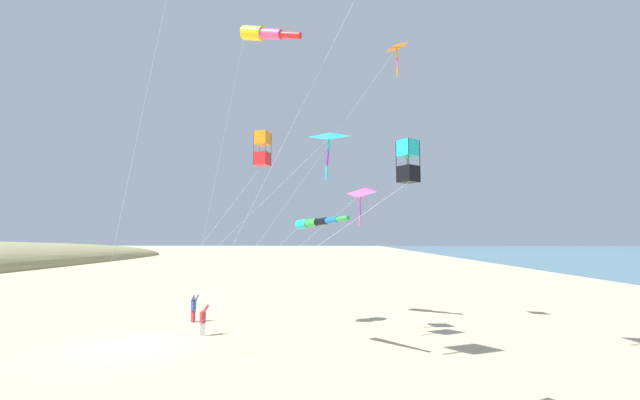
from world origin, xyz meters
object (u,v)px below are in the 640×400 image
at_px(kite_box_teal_far_right, 407,162).
at_px(kite_box_black_fish_shape, 262,149).
at_px(person_child_green_jacket, 203,319).
at_px(kite_windsock_purple_drifting, 315,223).
at_px(kite_delta_blue_topmost, 329,137).
at_px(kite_delta_white_trailing, 396,48).
at_px(person_adult_flyer, 193,307).
at_px(kite_delta_long_streamer_left, 360,193).
at_px(kite_windsock_rainbow_low_near, 263,34).

distance_m(kite_box_teal_far_right, kite_box_black_fish_shape, 13.94).
height_order(person_child_green_jacket, kite_windsock_purple_drifting, kite_windsock_purple_drifting).
bearing_deg(kite_delta_blue_topmost, kite_box_black_fish_shape, 140.49).
bearing_deg(person_child_green_jacket, kite_box_black_fish_shape, 18.74).
height_order(kite_delta_blue_topmost, kite_box_black_fish_shape, kite_box_black_fish_shape).
distance_m(kite_box_teal_far_right, kite_delta_white_trailing, 15.89).
relative_size(person_adult_flyer, kite_delta_long_streamer_left, 0.17).
bearing_deg(kite_box_black_fish_shape, person_adult_flyer, 152.00).
height_order(person_adult_flyer, kite_windsock_rainbow_low_near, kite_windsock_rainbow_low_near).
relative_size(kite_box_black_fish_shape, kite_windsock_purple_drifting, 1.43).
bearing_deg(kite_windsock_purple_drifting, kite_windsock_rainbow_low_near, 126.77).
bearing_deg(kite_windsock_purple_drifting, kite_delta_long_streamer_left, 55.59).
distance_m(person_adult_flyer, kite_windsock_rainbow_low_near, 17.96).
xyz_separation_m(kite_delta_white_trailing, kite_delta_long_streamer_left, (-2.35, -1.19, -9.16)).
xyz_separation_m(person_child_green_jacket, kite_box_black_fish_shape, (2.97, 1.01, 9.75)).
height_order(person_adult_flyer, kite_box_black_fish_shape, kite_box_black_fish_shape).
bearing_deg(kite_delta_white_trailing, kite_windsock_purple_drifting, -135.29).
height_order(person_child_green_jacket, kite_box_teal_far_right, kite_box_teal_far_right).
relative_size(person_child_green_jacket, kite_windsock_rainbow_low_near, 0.09).
distance_m(kite_box_teal_far_right, kite_delta_blue_topmost, 9.46).
bearing_deg(person_adult_flyer, kite_delta_white_trailing, -8.85).
distance_m(kite_delta_white_trailing, kite_delta_blue_topmost, 8.66).
bearing_deg(person_adult_flyer, kite_box_teal_far_right, -52.49).
xyz_separation_m(person_adult_flyer, kite_windsock_purple_drifting, (8.16, -6.72, 5.12)).
xyz_separation_m(kite_box_teal_far_right, kite_windsock_purple_drifting, (-3.00, 7.81, -1.34)).
height_order(person_child_green_jacket, kite_box_black_fish_shape, kite_box_black_fish_shape).
xyz_separation_m(kite_delta_white_trailing, kite_box_black_fish_shape, (-8.12, -0.54, -6.38)).
bearing_deg(kite_delta_blue_topmost, kite_delta_long_streamer_left, 57.14).
bearing_deg(kite_delta_white_trailing, kite_box_black_fish_shape, -176.19).
height_order(kite_delta_blue_topmost, kite_windsock_rainbow_low_near, kite_windsock_rainbow_low_near).
bearing_deg(kite_box_teal_far_right, kite_windsock_rainbow_low_near, 117.55).
relative_size(kite_box_teal_far_right, kite_windsock_purple_drifting, 1.28).
distance_m(kite_delta_blue_topmost, kite_box_black_fish_shape, 5.24).
distance_m(person_child_green_jacket, kite_windsock_rainbow_low_near, 17.59).
bearing_deg(kite_windsock_rainbow_low_near, kite_delta_blue_topmost, -42.79).
distance_m(kite_delta_blue_topmost, kite_windsock_purple_drifting, 4.52).
height_order(person_child_green_jacket, kite_delta_long_streamer_left, kite_delta_long_streamer_left).
xyz_separation_m(kite_delta_white_trailing, kite_windsock_rainbow_low_near, (-8.32, 0.06, 1.17)).
bearing_deg(kite_delta_long_streamer_left, kite_windsock_purple_drifting, -124.41).
bearing_deg(kite_box_teal_far_right, person_adult_flyer, 127.51).
bearing_deg(kite_delta_long_streamer_left, kite_windsock_rainbow_low_near, 168.23).
bearing_deg(person_adult_flyer, kite_delta_long_streamer_left, -16.83).
height_order(kite_delta_long_streamer_left, kite_windsock_purple_drifting, kite_delta_long_streamer_left).
height_order(person_adult_flyer, person_child_green_jacket, person_adult_flyer).
xyz_separation_m(kite_box_teal_far_right, kite_box_black_fish_shape, (-6.35, 11.98, 3.25)).
height_order(person_adult_flyer, kite_delta_blue_topmost, kite_delta_blue_topmost).
xyz_separation_m(kite_box_teal_far_right, kite_delta_long_streamer_left, (-0.58, 11.33, 0.47)).
bearing_deg(kite_windsock_rainbow_low_near, kite_delta_long_streamer_left, -11.77).
height_order(kite_box_teal_far_right, kite_windsock_rainbow_low_near, kite_windsock_rainbow_low_near).
distance_m(kite_delta_long_streamer_left, kite_windsock_purple_drifting, 4.64).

